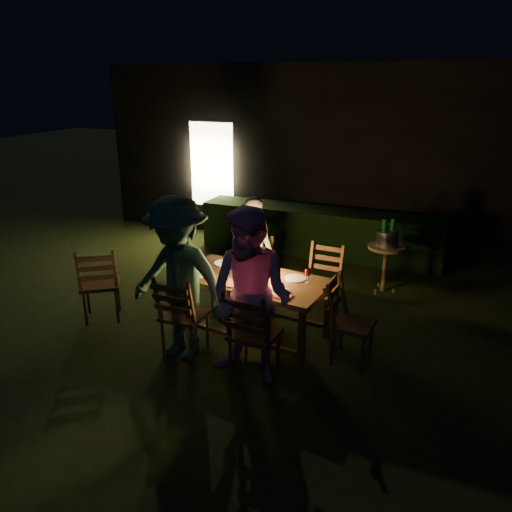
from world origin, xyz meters
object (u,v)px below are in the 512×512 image
at_px(person_opp_left, 178,280).
at_px(chair_end, 350,336).
at_px(dining_table, 253,284).
at_px(chair_far_right, 320,297).
at_px(bottle_bucket_a, 384,235).
at_px(bottle_table, 235,263).
at_px(chair_near_right, 254,348).
at_px(ice_bucket, 387,238).
at_px(side_table, 386,251).
at_px(bottle_bucket_b, 392,235).
at_px(chair_near_left, 184,329).
at_px(lantern, 259,265).
at_px(person_house_side, 254,250).
at_px(person_opp_right, 251,298).
at_px(chair_spare, 101,296).
at_px(chair_far_left, 252,283).

bearing_deg(person_opp_left, chair_end, 25.99).
relative_size(dining_table, chair_end, 1.89).
distance_m(dining_table, chair_far_right, 1.01).
bearing_deg(bottle_bucket_a, dining_table, -123.18).
distance_m(person_opp_left, bottle_table, 0.84).
bearing_deg(chair_near_right, chair_far_right, 82.55).
xyz_separation_m(chair_far_right, ice_bucket, (0.63, 1.21, 0.51)).
distance_m(side_table, bottle_bucket_b, 0.25).
height_order(dining_table, ice_bucket, ice_bucket).
height_order(chair_near_right, bottle_bucket_b, chair_near_right).
height_order(chair_near_left, bottle_table, chair_near_left).
height_order(dining_table, lantern, lantern).
bearing_deg(chair_near_left, ice_bucket, 54.57).
relative_size(person_house_side, person_opp_right, 0.82).
bearing_deg(lantern, chair_near_right, -71.25).
distance_m(person_house_side, bottle_bucket_a, 1.85).
distance_m(chair_far_right, bottle_table, 1.25).
height_order(person_opp_left, lantern, person_opp_left).
bearing_deg(person_opp_left, chair_spare, 171.92).
bearing_deg(bottle_table, dining_table, -7.29).
xyz_separation_m(chair_near_right, person_house_side, (-0.69, 1.69, 0.44)).
height_order(person_house_side, bottle_table, person_house_side).
bearing_deg(person_opp_left, chair_near_left, 86.55).
distance_m(chair_far_right, person_house_side, 1.10).
bearing_deg(person_opp_right, chair_near_right, 88.28).
xyz_separation_m(chair_far_left, bottle_bucket_b, (1.67, 1.12, 0.57)).
distance_m(chair_far_left, chair_far_right, 1.00).
bearing_deg(person_house_side, ice_bucket, -140.07).
bearing_deg(person_house_side, chair_near_right, 119.53).
bearing_deg(person_opp_left, person_opp_right, 0.00).
bearing_deg(chair_near_left, chair_end, 16.67).
height_order(chair_far_left, person_opp_right, person_opp_right).
relative_size(person_opp_left, ice_bucket, 6.12).
relative_size(chair_end, side_table, 1.41).
height_order(person_opp_left, bottle_table, person_opp_left).
distance_m(dining_table, ice_bucket, 2.29).
bearing_deg(bottle_bucket_a, chair_near_right, -107.91).
distance_m(person_opp_right, bottle_bucket_b, 2.98).
distance_m(chair_near_right, chair_spare, 2.34).
bearing_deg(bottle_bucket_a, side_table, 38.66).
relative_size(chair_end, bottle_bucket_b, 3.10).
xyz_separation_m(chair_near_right, bottle_bucket_a, (0.87, 2.68, 0.55)).
relative_size(chair_near_right, chair_far_right, 1.05).
bearing_deg(bottle_table, chair_end, -7.33).
distance_m(chair_end, person_opp_left, 1.97).
relative_size(chair_near_right, chair_far_left, 1.09).
height_order(person_house_side, side_table, person_house_side).
xyz_separation_m(chair_end, lantern, (-1.16, 0.20, 0.60)).
distance_m(chair_near_right, bottle_bucket_a, 2.87).
height_order(chair_end, person_opp_right, person_opp_right).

